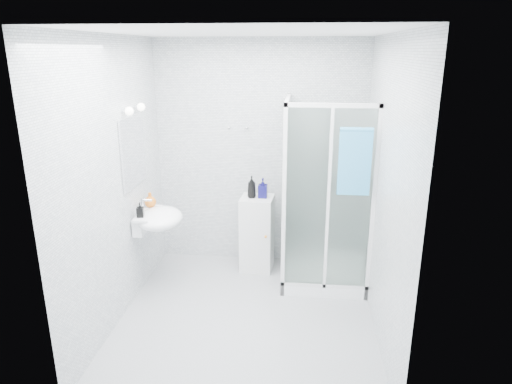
# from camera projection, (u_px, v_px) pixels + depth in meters

# --- Properties ---
(room) EXTENTS (2.40, 2.60, 2.60)m
(room) POSITION_uv_depth(u_px,v_px,m) (246.00, 187.00, 4.03)
(room) COLOR silver
(room) RESTS_ON ground
(shower_enclosure) EXTENTS (0.90, 0.95, 2.00)m
(shower_enclosure) POSITION_uv_depth(u_px,v_px,m) (317.00, 244.00, 4.95)
(shower_enclosure) COLOR white
(shower_enclosure) RESTS_ON ground
(wall_basin) EXTENTS (0.46, 0.56, 0.35)m
(wall_basin) POSITION_uv_depth(u_px,v_px,m) (157.00, 219.00, 4.71)
(wall_basin) COLOR white
(wall_basin) RESTS_ON ground
(mirror) EXTENTS (0.02, 0.60, 0.70)m
(mirror) POSITION_uv_depth(u_px,v_px,m) (133.00, 152.00, 4.52)
(mirror) COLOR white
(mirror) RESTS_ON room
(vanity_lights) EXTENTS (0.10, 0.40, 0.08)m
(vanity_lights) POSITION_uv_depth(u_px,v_px,m) (135.00, 109.00, 4.39)
(vanity_lights) COLOR silver
(vanity_lights) RESTS_ON room
(wall_hooks) EXTENTS (0.23, 0.06, 0.03)m
(wall_hooks) POSITION_uv_depth(u_px,v_px,m) (238.00, 128.00, 5.16)
(wall_hooks) COLOR silver
(wall_hooks) RESTS_ON room
(storage_cabinet) EXTENTS (0.38, 0.40, 0.87)m
(storage_cabinet) POSITION_uv_depth(u_px,v_px,m) (257.00, 233.00, 5.26)
(storage_cabinet) COLOR silver
(storage_cabinet) RESTS_ON ground
(hand_towel) EXTENTS (0.30, 0.04, 0.64)m
(hand_towel) POSITION_uv_depth(u_px,v_px,m) (355.00, 160.00, 4.23)
(hand_towel) COLOR #348FC6
(hand_towel) RESTS_ON shower_enclosure
(shampoo_bottle_a) EXTENTS (0.11, 0.11, 0.25)m
(shampoo_bottle_a) POSITION_uv_depth(u_px,v_px,m) (252.00, 187.00, 5.09)
(shampoo_bottle_a) COLOR black
(shampoo_bottle_a) RESTS_ON storage_cabinet
(shampoo_bottle_b) EXTENTS (0.10, 0.10, 0.22)m
(shampoo_bottle_b) POSITION_uv_depth(u_px,v_px,m) (263.00, 188.00, 5.10)
(shampoo_bottle_b) COLOR #0E0B47
(shampoo_bottle_b) RESTS_ON storage_cabinet
(soap_dispenser_orange) EXTENTS (0.16, 0.16, 0.16)m
(soap_dispenser_orange) POSITION_uv_depth(u_px,v_px,m) (150.00, 200.00, 4.84)
(soap_dispenser_orange) COLOR #CA6417
(soap_dispenser_orange) RESTS_ON wall_basin
(soap_dispenser_black) EXTENTS (0.08, 0.08, 0.15)m
(soap_dispenser_black) POSITION_uv_depth(u_px,v_px,m) (140.00, 210.00, 4.55)
(soap_dispenser_black) COLOR black
(soap_dispenser_black) RESTS_ON wall_basin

